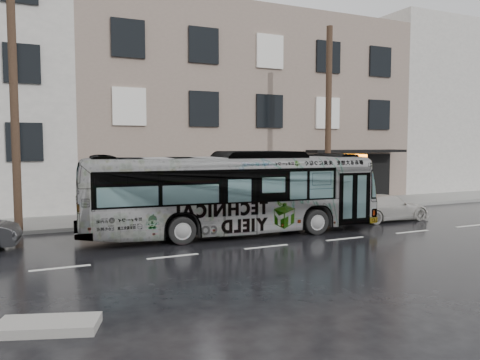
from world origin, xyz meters
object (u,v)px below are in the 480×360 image
Objects in this scene: bus at (231,193)px; white_sedan at (386,207)px; utility_pole_front at (328,119)px; utility_pole_rear at (14,110)px; sign_post at (345,185)px.

bus reaches higher than white_sedan.
bus is 7.66m from white_sedan.
utility_pole_front reaches higher than bus.
utility_pole_front and utility_pole_rear have the same top height.
sign_post is at bearing 0.00° from utility_pole_rear.
utility_pole_front is at bearing 180.00° from sign_post.
utility_pole_rear is 2.23× the size of white_sedan.
white_sedan is at bearing -12.16° from utility_pole_rear.
utility_pole_rear is 8.61m from bus.
utility_pole_rear is at bearing 180.00° from utility_pole_front.
utility_pole_rear is at bearing 180.00° from sign_post.
bus is at bearing -24.30° from utility_pole_rear.
white_sedan is at bearing -84.64° from bus.
bus is at bearing 91.80° from white_sedan.
white_sedan is at bearing -93.25° from sign_post.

